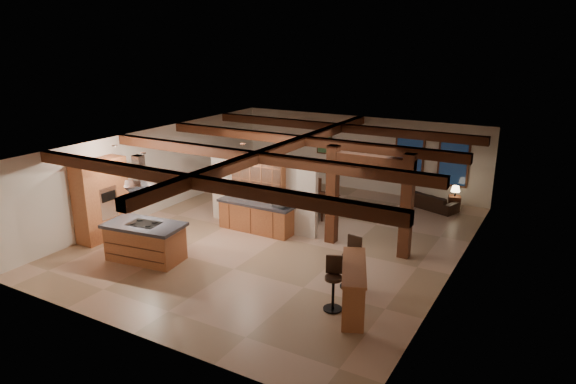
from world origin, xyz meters
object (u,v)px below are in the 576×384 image
sofa (432,201)px  bar_counter (354,280)px  dining_table (307,203)px  kitchen_island (145,241)px

sofa → bar_counter: bar_counter is taller
sofa → bar_counter: (0.34, -7.90, 0.45)m
dining_table → bar_counter: (3.93, -5.28, 0.38)m
bar_counter → sofa: bearing=92.5°
kitchen_island → dining_table: kitchen_island is taller
sofa → kitchen_island: bearing=75.5°
kitchen_island → sofa: (5.58, 8.20, -0.26)m
bar_counter → dining_table: bearing=126.6°
kitchen_island → bar_counter: 5.94m
dining_table → sofa: bearing=42.6°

